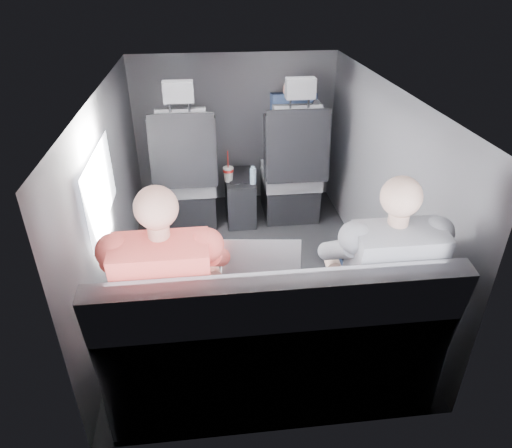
{
  "coord_description": "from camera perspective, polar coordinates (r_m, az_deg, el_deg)",
  "views": [
    {
      "loc": [
        -0.28,
        -2.72,
        2.0
      ],
      "look_at": [
        0.03,
        -0.05,
        0.46
      ],
      "focal_mm": 32.0,
      "sensor_mm": 36.0,
      "label": 1
    }
  ],
  "objects": [
    {
      "name": "ceiling",
      "position": [
        2.81,
        -0.85,
        16.47
      ],
      "size": [
        2.6,
        2.6,
        0.0
      ],
      "primitive_type": "plane",
      "rotation": [
        3.14,
        0.0,
        0.0
      ],
      "color": "#B2B2AD",
      "rests_on": "panel_back"
    },
    {
      "name": "panel_left",
      "position": [
        3.09,
        -17.63,
        2.94
      ],
      "size": [
        0.02,
        2.6,
        1.35
      ],
      "primitive_type": "cube",
      "color": "#56565B",
      "rests_on": "floor"
    },
    {
      "name": "water_bottle",
      "position": [
        3.79,
        -0.38,
        6.06
      ],
      "size": [
        0.05,
        0.05,
        0.15
      ],
      "color": "#ACC7E8",
      "rests_on": "center_console"
    },
    {
      "name": "front_seat_right",
      "position": [
        3.97,
        4.5,
        6.0
      ],
      "size": [
        0.52,
        0.58,
        1.26
      ],
      "color": "black",
      "rests_on": "floor"
    },
    {
      "name": "panel_back",
      "position": [
        1.96,
        3.32,
        -12.76
      ],
      "size": [
        1.8,
        0.02,
        1.35
      ],
      "primitive_type": "cube",
      "color": "#56565B",
      "rests_on": "floor"
    },
    {
      "name": "passenger_rear_right",
      "position": [
        2.37,
        14.88,
        -6.68
      ],
      "size": [
        0.51,
        0.63,
        1.23
      ],
      "color": "navy",
      "rests_on": "rear_bench"
    },
    {
      "name": "passenger_front_right",
      "position": [
        4.09,
        4.58,
        11.88
      ],
      "size": [
        0.38,
        0.38,
        0.74
      ],
      "color": "navy",
      "rests_on": "front_seat_right"
    },
    {
      "name": "laptop_silver",
      "position": [
        2.36,
        0.31,
        -5.43
      ],
      "size": [
        0.41,
        0.38,
        0.27
      ],
      "color": "#B0B0B5",
      "rests_on": "rear_bench"
    },
    {
      "name": "panel_front",
      "position": [
        4.24,
        -2.63,
        11.63
      ],
      "size": [
        1.8,
        0.02,
        1.35
      ],
      "primitive_type": "cube",
      "color": "#56565B",
      "rests_on": "floor"
    },
    {
      "name": "floor",
      "position": [
        3.39,
        -0.68,
        -6.35
      ],
      "size": [
        2.6,
        2.6,
        0.0
      ],
      "primitive_type": "plane",
      "color": "black",
      "rests_on": "ground"
    },
    {
      "name": "rear_bench",
      "position": [
        2.38,
        2.07,
        -15.4
      ],
      "size": [
        1.6,
        0.57,
        0.92
      ],
      "color": "slate",
      "rests_on": "floor"
    },
    {
      "name": "panel_right",
      "position": [
        3.24,
        15.32,
        4.64
      ],
      "size": [
        0.02,
        2.6,
        1.35
      ],
      "primitive_type": "cube",
      "color": "#56565B",
      "rests_on": "floor"
    },
    {
      "name": "soda_cup",
      "position": [
        3.84,
        -3.48,
        6.31
      ],
      "size": [
        0.09,
        0.09,
        0.27
      ],
      "color": "white",
      "rests_on": "center_console"
    },
    {
      "name": "side_window",
      "position": [
        2.72,
        -18.89,
        4.34
      ],
      "size": [
        0.02,
        0.75,
        0.42
      ],
      "primitive_type": "cube",
      "color": "white",
      "rests_on": "panel_left"
    },
    {
      "name": "laptop_black",
      "position": [
        2.51,
        14.5,
        -4.4
      ],
      "size": [
        0.31,
        0.29,
        0.21
      ],
      "color": "black",
      "rests_on": "passenger_rear_right"
    },
    {
      "name": "laptop_white",
      "position": [
        2.37,
        -11.08,
        -5.98
      ],
      "size": [
        0.4,
        0.43,
        0.24
      ],
      "color": "white",
      "rests_on": "passenger_rear_left"
    },
    {
      "name": "front_seat_left",
      "position": [
        3.9,
        -8.64,
        5.33
      ],
      "size": [
        0.52,
        0.58,
        1.26
      ],
      "color": "black",
      "rests_on": "floor"
    },
    {
      "name": "seatbelt",
      "position": [
        3.67,
        5.25,
        10.64
      ],
      "size": [
        0.35,
        0.11,
        0.59
      ],
      "primitive_type": "cube",
      "rotation": [
        -0.14,
        0.49,
        0.0
      ],
      "color": "black",
      "rests_on": "front_seat_right"
    },
    {
      "name": "passenger_rear_left",
      "position": [
        2.23,
        -10.76,
        -8.52
      ],
      "size": [
        0.51,
        0.63,
        1.24
      ],
      "color": "#36353B",
      "rests_on": "rear_bench"
    },
    {
      "name": "center_console",
      "position": [
        4.03,
        -2.02,
        3.34
      ],
      "size": [
        0.24,
        0.48,
        0.41
      ],
      "color": "black",
      "rests_on": "floor"
    }
  ]
}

